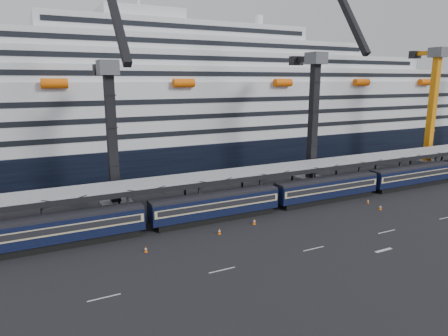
% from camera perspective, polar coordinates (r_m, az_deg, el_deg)
% --- Properties ---
extents(ground, '(260.00, 260.00, 0.00)m').
position_cam_1_polar(ground, '(52.88, 11.62, -9.26)').
color(ground, black).
rests_on(ground, ground).
extents(lane_markings, '(111.00, 4.27, 0.02)m').
position_cam_1_polar(lane_markings, '(54.73, 21.89, -9.17)').
color(lane_markings, beige).
rests_on(lane_markings, ground).
extents(train, '(133.05, 3.00, 4.05)m').
position_cam_1_polar(train, '(57.57, 1.87, -4.87)').
color(train, black).
rests_on(train, ground).
extents(canopy, '(130.00, 6.25, 5.53)m').
position_cam_1_polar(canopy, '(62.35, 3.89, -0.63)').
color(canopy, gray).
rests_on(canopy, ground).
extents(cruise_ship, '(214.09, 28.84, 34.00)m').
position_cam_1_polar(cruise_ship, '(89.65, -7.19, 7.89)').
color(cruise_ship, black).
rests_on(cruise_ship, ground).
extents(crane_dark_near, '(4.50, 17.75, 35.08)m').
position_cam_1_polar(crane_dark_near, '(58.36, -15.67, 4.70)').
color(crane_dark_near, '#46484D').
rests_on(crane_dark_near, ground).
extents(crane_dark_mid, '(4.50, 18.24, 39.64)m').
position_cam_1_polar(crane_dark_mid, '(72.58, 12.86, 7.42)').
color(crane_dark_mid, '#46484D').
rests_on(crane_dark_mid, ground).
extents(crane_yellow_near, '(4.50, 20.12, 40.16)m').
position_cam_1_polar(crane_yellow_near, '(97.37, 27.89, 8.03)').
color(crane_yellow_near, '#46484D').
rests_on(crane_yellow_near, ground).
extents(traffic_cone_b, '(0.36, 0.36, 0.71)m').
position_cam_1_polar(traffic_cone_b, '(47.58, -11.13, -11.31)').
color(traffic_cone_b, '#F86107').
rests_on(traffic_cone_b, ground).
extents(traffic_cone_c, '(0.43, 0.43, 0.85)m').
position_cam_1_polar(traffic_cone_c, '(55.26, 4.34, -7.60)').
color(traffic_cone_c, '#F86107').
rests_on(traffic_cone_c, ground).
extents(traffic_cone_d, '(0.39, 0.39, 0.78)m').
position_cam_1_polar(traffic_cone_d, '(51.77, -0.67, -9.02)').
color(traffic_cone_d, '#F86107').
rests_on(traffic_cone_d, ground).
extents(traffic_cone_e, '(0.39, 0.39, 0.77)m').
position_cam_1_polar(traffic_cone_e, '(65.62, 21.44, -5.23)').
color(traffic_cone_e, '#F86107').
rests_on(traffic_cone_e, ground).
extents(traffic_cone_f, '(0.35, 0.35, 0.70)m').
position_cam_1_polar(traffic_cone_f, '(68.19, 19.88, -4.48)').
color(traffic_cone_f, '#F86107').
rests_on(traffic_cone_f, ground).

